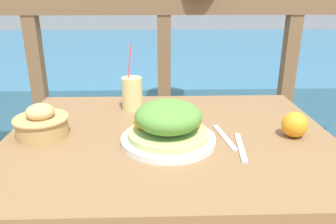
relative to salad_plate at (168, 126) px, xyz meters
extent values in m
cube|color=olive|center=(0.01, 0.06, -0.07)|extent=(1.01, 0.80, 0.04)
cube|color=olive|center=(-0.44, 0.40, -0.43)|extent=(0.06, 0.06, 0.67)
cube|color=olive|center=(0.45, 0.40, -0.43)|extent=(0.06, 0.06, 0.67)
cube|color=brown|center=(0.01, 0.87, 0.30)|extent=(2.80, 0.08, 0.09)
cube|color=brown|center=(-0.68, 0.87, -0.25)|extent=(0.07, 0.07, 1.02)
cube|color=brown|center=(0.01, 0.87, -0.25)|extent=(0.07, 0.07, 1.02)
cube|color=brown|center=(0.69, 0.87, -0.25)|extent=(0.07, 0.07, 1.02)
cube|color=teal|center=(0.01, 3.37, -0.53)|extent=(12.00, 4.00, 0.47)
cylinder|color=white|center=(0.00, 0.00, -0.04)|extent=(0.28, 0.28, 0.02)
cylinder|color=#B7D17A|center=(0.00, 0.00, -0.03)|extent=(0.24, 0.24, 0.02)
ellipsoid|color=#568E38|center=(0.00, 0.00, 0.03)|extent=(0.19, 0.19, 0.09)
sphere|color=orange|center=(0.08, 0.02, 0.00)|extent=(0.04, 0.04, 0.04)
sphere|color=orange|center=(-0.08, 0.02, 0.00)|extent=(0.04, 0.04, 0.04)
cylinder|color=#DBCC7F|center=(-0.13, 0.30, 0.01)|extent=(0.08, 0.08, 0.12)
cylinder|color=red|center=(-0.14, 0.31, 0.08)|extent=(0.03, 0.06, 0.21)
cylinder|color=tan|center=(-0.38, 0.06, -0.02)|extent=(0.15, 0.15, 0.06)
torus|color=tan|center=(-0.38, 0.06, 0.00)|extent=(0.17, 0.17, 0.01)
ellipsoid|color=tan|center=(-0.38, 0.06, 0.02)|extent=(0.08, 0.08, 0.05)
cube|color=silver|center=(0.17, 0.03, -0.05)|extent=(0.04, 0.18, 0.00)
cube|color=silver|center=(0.21, -0.04, -0.05)|extent=(0.04, 0.18, 0.00)
sphere|color=orange|center=(0.38, 0.03, -0.02)|extent=(0.08, 0.08, 0.08)
camera|label=1|loc=(-0.03, -0.87, 0.36)|focal=35.00mm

